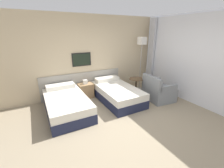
{
  "coord_description": "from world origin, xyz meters",
  "views": [
    {
      "loc": [
        -1.84,
        -2.63,
        2.14
      ],
      "look_at": [
        0.22,
        1.22,
        0.62
      ],
      "focal_mm": 24.0,
      "sensor_mm": 36.0,
      "label": 1
    }
  ],
  "objects_px": {
    "side_table": "(136,83)",
    "armchair": "(158,92)",
    "bed_near_window": "(117,93)",
    "floor_lamp": "(142,46)",
    "bed_near_door": "(66,104)",
    "nightstand": "(86,90)"
  },
  "relations": [
    {
      "from": "nightstand",
      "to": "side_table",
      "type": "distance_m",
      "value": 1.78
    },
    {
      "from": "floor_lamp",
      "to": "side_table",
      "type": "relative_size",
      "value": 3.26
    },
    {
      "from": "bed_near_window",
      "to": "side_table",
      "type": "relative_size",
      "value": 3.2
    },
    {
      "from": "side_table",
      "to": "armchair",
      "type": "xyz_separation_m",
      "value": [
        0.4,
        -0.67,
        -0.15
      ]
    },
    {
      "from": "floor_lamp",
      "to": "armchair",
      "type": "distance_m",
      "value": 1.77
    },
    {
      "from": "nightstand",
      "to": "armchair",
      "type": "distance_m",
      "value": 2.44
    },
    {
      "from": "bed_near_window",
      "to": "nightstand",
      "type": "distance_m",
      "value": 1.08
    },
    {
      "from": "bed_near_window",
      "to": "floor_lamp",
      "type": "relative_size",
      "value": 0.98
    },
    {
      "from": "bed_near_door",
      "to": "side_table",
      "type": "height_order",
      "value": "side_table"
    },
    {
      "from": "bed_near_window",
      "to": "floor_lamp",
      "type": "distance_m",
      "value": 2.0
    },
    {
      "from": "armchair",
      "to": "nightstand",
      "type": "bearing_deg",
      "value": 63.49
    },
    {
      "from": "bed_near_window",
      "to": "armchair",
      "type": "xyz_separation_m",
      "value": [
        1.24,
        -0.6,
        0.03
      ]
    },
    {
      "from": "nightstand",
      "to": "side_table",
      "type": "height_order",
      "value": "nightstand"
    },
    {
      "from": "bed_near_door",
      "to": "nightstand",
      "type": "distance_m",
      "value": 1.08
    },
    {
      "from": "bed_near_window",
      "to": "armchair",
      "type": "height_order",
      "value": "armchair"
    },
    {
      "from": "bed_near_door",
      "to": "bed_near_window",
      "type": "bearing_deg",
      "value": 0.0
    },
    {
      "from": "bed_near_window",
      "to": "side_table",
      "type": "xyz_separation_m",
      "value": [
        0.83,
        0.07,
        0.18
      ]
    },
    {
      "from": "bed_near_door",
      "to": "floor_lamp",
      "type": "relative_size",
      "value": 0.98
    },
    {
      "from": "floor_lamp",
      "to": "nightstand",
      "type": "bearing_deg",
      "value": 173.89
    },
    {
      "from": "nightstand",
      "to": "armchair",
      "type": "bearing_deg",
      "value": -32.75
    },
    {
      "from": "bed_near_door",
      "to": "nightstand",
      "type": "xyz_separation_m",
      "value": [
        0.81,
        0.72,
        0.01
      ]
    },
    {
      "from": "bed_near_window",
      "to": "bed_near_door",
      "type": "bearing_deg",
      "value": 180.0
    }
  ]
}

